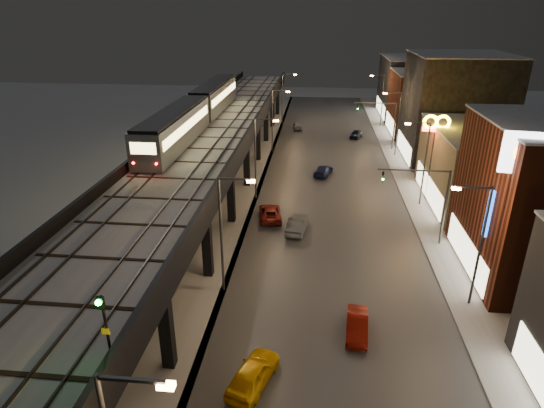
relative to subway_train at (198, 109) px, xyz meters
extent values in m
cube|color=#46474D|center=(16.00, -2.80, -8.35)|extent=(17.00, 120.00, 0.06)
cube|color=#9FA1A8|center=(26.00, -2.80, -8.31)|extent=(4.00, 120.00, 0.14)
cube|color=#9FA1A8|center=(2.50, -2.80, -8.35)|extent=(11.00, 120.00, 0.06)
cube|color=black|center=(2.50, -5.80, -2.58)|extent=(9.00, 100.00, 1.00)
cube|color=black|center=(-1.20, -32.80, -5.73)|extent=(0.70, 0.70, 5.30)
cube|color=black|center=(6.20, -32.80, -5.73)|extent=(0.70, 0.70, 5.30)
cube|color=black|center=(2.50, -32.80, -3.23)|extent=(8.00, 0.60, 0.50)
cube|color=black|center=(-1.20, -22.80, -5.73)|extent=(0.70, 0.70, 5.30)
cube|color=black|center=(6.20, -22.80, -5.73)|extent=(0.70, 0.70, 5.30)
cube|color=black|center=(2.50, -22.80, -3.23)|extent=(8.00, 0.60, 0.50)
cube|color=black|center=(-1.20, -12.80, -5.73)|extent=(0.70, 0.70, 5.30)
cube|color=black|center=(6.20, -12.80, -5.73)|extent=(0.70, 0.70, 5.30)
cube|color=black|center=(2.50, -12.80, -3.23)|extent=(8.00, 0.60, 0.50)
cube|color=black|center=(-1.20, -2.80, -5.73)|extent=(0.70, 0.70, 5.30)
cube|color=black|center=(6.20, -2.80, -5.73)|extent=(0.70, 0.70, 5.30)
cube|color=black|center=(2.50, -2.80, -3.23)|extent=(8.00, 0.60, 0.50)
cube|color=black|center=(-1.20, 7.20, -5.73)|extent=(0.70, 0.70, 5.30)
cube|color=black|center=(6.20, 7.20, -5.73)|extent=(0.70, 0.70, 5.30)
cube|color=black|center=(2.50, 7.20, -3.23)|extent=(8.00, 0.60, 0.50)
cube|color=black|center=(-1.20, 17.20, -5.73)|extent=(0.70, 0.70, 5.30)
cube|color=black|center=(6.20, 17.20, -5.73)|extent=(0.70, 0.70, 5.30)
cube|color=black|center=(2.50, 17.20, -3.23)|extent=(8.00, 0.60, 0.50)
cube|color=black|center=(-1.20, 27.20, -5.73)|extent=(0.70, 0.70, 5.30)
cube|color=black|center=(6.20, 27.20, -5.73)|extent=(0.70, 0.70, 5.30)
cube|color=black|center=(2.50, 27.20, -3.23)|extent=(8.00, 0.60, 0.50)
cube|color=black|center=(-1.20, 37.20, -5.73)|extent=(0.70, 0.70, 5.30)
cube|color=black|center=(6.20, 37.20, -5.73)|extent=(0.70, 0.70, 5.30)
cube|color=black|center=(2.50, 37.20, -3.23)|extent=(8.00, 0.60, 0.50)
cube|color=#B2B7C1|center=(2.50, -5.80, -2.00)|extent=(8.40, 100.00, 0.16)
cube|color=#332D28|center=(-0.72, -5.80, -1.84)|extent=(0.08, 98.00, 0.16)
cube|color=#332D28|center=(0.72, -5.80, -1.84)|extent=(0.08, 98.00, 0.16)
cube|color=#332D28|center=(3.78, -5.80, -1.84)|extent=(0.08, 98.00, 0.16)
cube|color=#332D28|center=(5.22, -5.80, -1.84)|extent=(0.08, 98.00, 0.16)
cube|color=black|center=(2.50, -35.80, -1.89)|extent=(7.80, 0.24, 0.06)
cube|color=black|center=(2.50, -19.80, -1.89)|extent=(7.80, 0.24, 0.06)
cube|color=black|center=(2.50, -3.80, -1.89)|extent=(7.80, 0.24, 0.06)
cube|color=black|center=(2.50, 12.20, -1.89)|extent=(7.80, 0.24, 0.06)
cube|color=black|center=(2.50, 28.20, -1.89)|extent=(7.80, 0.24, 0.06)
cube|color=black|center=(6.85, -5.80, -1.53)|extent=(0.30, 100.00, 1.10)
cube|color=black|center=(-1.85, -5.80, -1.53)|extent=(0.30, 100.00, 1.10)
cube|color=beige|center=(26.45, -19.80, -6.78)|extent=(0.10, 9.60, 2.40)
cube|color=#7C6C50|center=(32.50, -5.80, -4.38)|extent=(12.00, 15.00, 8.00)
cube|color=beige|center=(26.45, -5.80, -6.78)|extent=(0.10, 12.00, 2.40)
cube|color=#B2B7C1|center=(32.50, -5.80, -0.30)|extent=(12.20, 15.20, 0.16)
cube|color=black|center=(32.50, 10.20, -1.38)|extent=(12.00, 13.00, 14.00)
cube|color=beige|center=(26.45, 10.20, -6.78)|extent=(0.10, 10.40, 2.40)
cube|color=#B2B7C1|center=(32.50, 10.20, 5.70)|extent=(12.20, 13.20, 0.16)
cube|color=maroon|center=(32.50, 24.20, -3.38)|extent=(12.00, 12.00, 10.00)
cube|color=beige|center=(26.45, 24.20, -6.78)|extent=(0.10, 9.60, 2.40)
cube|color=#B2B7C1|center=(32.50, 24.20, 1.70)|extent=(12.20, 12.20, 0.16)
cube|color=#252529|center=(32.50, 38.20, -2.88)|extent=(12.00, 16.00, 11.00)
cube|color=beige|center=(26.45, 38.20, -6.78)|extent=(0.10, 12.80, 2.40)
cube|color=#B2B7C1|center=(32.50, 38.20, 2.70)|extent=(12.20, 16.20, 0.16)
cube|color=#38383A|center=(8.90, -42.80, 0.52)|extent=(2.20, 0.12, 0.12)
cube|color=#F69A55|center=(10.00, -42.80, 0.40)|extent=(0.55, 0.28, 0.18)
cylinder|color=#38383A|center=(7.80, -24.80, -3.88)|extent=(0.18, 0.18, 9.00)
cube|color=#38383A|center=(8.90, -24.80, 0.52)|extent=(2.20, 0.12, 0.12)
cube|color=#F69A55|center=(10.00, -24.80, 0.40)|extent=(0.55, 0.28, 0.18)
cylinder|color=#38383A|center=(25.50, -24.80, -3.88)|extent=(0.18, 0.18, 9.00)
cube|color=#38383A|center=(24.40, -24.80, 0.52)|extent=(2.20, 0.12, 0.12)
cube|color=#F69A55|center=(23.30, -24.80, 0.40)|extent=(0.55, 0.28, 0.18)
cylinder|color=#38383A|center=(7.80, -6.80, -3.88)|extent=(0.18, 0.18, 9.00)
cube|color=#38383A|center=(8.90, -6.80, 0.52)|extent=(2.20, 0.12, 0.12)
cube|color=#F69A55|center=(10.00, -6.80, 0.40)|extent=(0.55, 0.28, 0.18)
cylinder|color=#38383A|center=(25.50, -6.80, -3.88)|extent=(0.18, 0.18, 9.00)
cube|color=#38383A|center=(24.40, -6.80, 0.52)|extent=(2.20, 0.12, 0.12)
cube|color=#F69A55|center=(23.30, -6.80, 0.40)|extent=(0.55, 0.28, 0.18)
cylinder|color=#38383A|center=(7.80, 11.20, -3.88)|extent=(0.18, 0.18, 9.00)
cube|color=#38383A|center=(8.90, 11.20, 0.52)|extent=(2.20, 0.12, 0.12)
cube|color=#F69A55|center=(10.00, 11.20, 0.40)|extent=(0.55, 0.28, 0.18)
cylinder|color=#38383A|center=(25.50, 11.20, -3.88)|extent=(0.18, 0.18, 9.00)
cube|color=#38383A|center=(24.40, 11.20, 0.52)|extent=(2.20, 0.12, 0.12)
cube|color=#F69A55|center=(23.30, 11.20, 0.40)|extent=(0.55, 0.28, 0.18)
cylinder|color=#38383A|center=(7.80, 29.20, -3.88)|extent=(0.18, 0.18, 9.00)
cube|color=#38383A|center=(8.90, 29.20, 0.52)|extent=(2.20, 0.12, 0.12)
cube|color=#F69A55|center=(10.00, 29.20, 0.40)|extent=(0.55, 0.28, 0.18)
cylinder|color=#38383A|center=(25.50, 29.20, -3.88)|extent=(0.18, 0.18, 9.00)
cube|color=#38383A|center=(24.40, 29.20, 0.52)|extent=(2.20, 0.12, 0.12)
cube|color=#F69A55|center=(23.30, 29.20, 0.40)|extent=(0.55, 0.28, 0.18)
cylinder|color=#38383A|center=(25.50, -15.80, -4.88)|extent=(0.20, 0.20, 7.00)
cube|color=#38383A|center=(22.50, -15.80, -1.48)|extent=(6.00, 0.12, 0.12)
imported|color=black|center=(20.00, -15.80, -1.98)|extent=(0.20, 0.16, 1.00)
sphere|color=#0CFF26|center=(20.00, -15.95, -2.23)|extent=(0.18, 0.18, 0.18)
cylinder|color=#38383A|center=(25.50, 14.20, -4.88)|extent=(0.20, 0.20, 7.00)
cube|color=#38383A|center=(22.50, 14.20, -1.48)|extent=(6.00, 0.12, 0.12)
imported|color=black|center=(20.00, 14.20, -1.98)|extent=(0.20, 0.16, 1.00)
sphere|color=#0CFF26|center=(20.00, 14.05, -2.23)|extent=(0.18, 0.18, 0.18)
cube|color=gray|center=(0.00, -9.23, -0.11)|extent=(2.89, 17.44, 3.29)
cube|color=black|center=(0.00, -9.23, 1.66)|extent=(2.59, 16.94, 0.25)
cube|color=#F6DB7B|center=(-1.45, -9.23, 0.34)|extent=(0.05, 15.94, 0.90)
cube|color=#F6DB7B|center=(1.45, -9.23, 0.34)|extent=(0.05, 15.94, 0.90)
cube|color=gray|center=(0.00, 9.24, -0.11)|extent=(2.89, 17.44, 3.29)
cube|color=black|center=(0.00, 9.24, 1.66)|extent=(2.59, 16.94, 0.25)
cube|color=#F6DB7B|center=(-1.45, 9.24, 0.34)|extent=(0.05, 15.94, 0.90)
cube|color=#F6DB7B|center=(1.45, 9.24, 0.34)|extent=(0.05, 15.94, 0.90)
cube|color=#F6DB7B|center=(0.00, -17.96, 0.39)|extent=(2.19, 0.05, 1.00)
sphere|color=#FF0C0C|center=(-1.00, -17.98, -0.91)|extent=(0.20, 0.20, 0.20)
sphere|color=#FF0C0C|center=(1.00, -17.98, -0.91)|extent=(0.20, 0.20, 0.20)
cylinder|color=black|center=(6.40, -39.32, -0.37)|extent=(0.11, 0.11, 2.78)
cube|color=black|center=(6.40, -39.44, 0.79)|extent=(0.30, 0.17, 0.51)
sphere|color=#0CFF26|center=(6.40, -39.56, 0.88)|extent=(0.24, 0.24, 0.24)
cube|color=yellow|center=(6.40, -39.42, -0.55)|extent=(0.32, 0.04, 0.28)
imported|color=#E8A407|center=(11.28, -33.75, -7.64)|extent=(2.99, 4.67, 1.48)
imported|color=#4C5056|center=(12.77, -14.51, -7.65)|extent=(2.11, 4.56, 1.45)
imported|color=maroon|center=(9.92, -11.96, -7.74)|extent=(2.79, 4.84, 1.27)
imported|color=#111942|center=(15.23, 1.56, -7.76)|extent=(2.74, 4.55, 1.23)
imported|color=gray|center=(10.86, 25.37, -7.72)|extent=(1.86, 3.99, 1.32)
imported|color=#6C1007|center=(17.32, -28.86, -7.74)|extent=(1.63, 3.95, 1.27)
imported|color=black|center=(20.55, 20.37, -7.77)|extent=(2.53, 3.84, 1.21)
cylinder|color=#38383A|center=(26.50, -5.18, -4.58)|extent=(0.24, 0.24, 7.60)
cube|color=#FF0C0C|center=(26.50, -5.18, -0.49)|extent=(2.66, 0.25, 0.48)
torus|color=#FFB707|center=(25.88, -5.18, 0.27)|extent=(1.57, 0.52, 1.54)
torus|color=#FFB707|center=(27.12, -5.18, 0.27)|extent=(1.57, 0.52, 1.54)
cylinder|color=#38383A|center=(27.00, -24.65, -2.88)|extent=(0.28, 0.28, 10.99)
cube|color=white|center=(27.00, -24.65, 2.83)|extent=(2.64, 0.30, 2.64)
cone|color=orange|center=(27.00, -24.83, 2.83)|extent=(1.87, 0.12, 1.87)
cylinder|color=#38383A|center=(27.00, -22.81, -5.97)|extent=(0.28, 0.28, 4.80)
cube|color=blue|center=(27.00, -22.81, -2.13)|extent=(1.54, 0.35, 3.46)
camera|label=1|loc=(14.28, -52.95, 10.96)|focal=30.00mm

